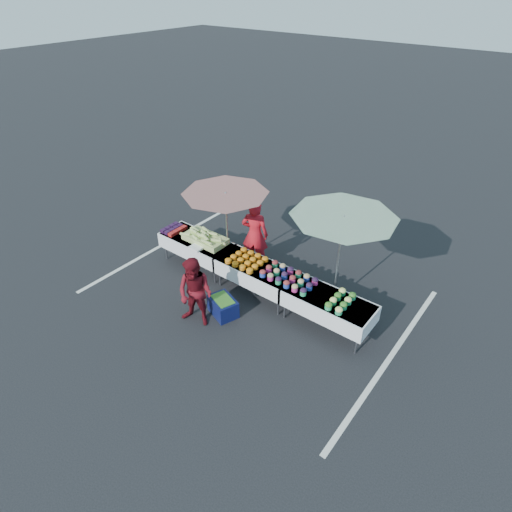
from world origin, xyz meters
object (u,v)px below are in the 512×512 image
Objects in this scene: table_left at (197,245)px; table_center at (256,272)px; vendor at (255,234)px; umbrella_left at (226,200)px; storage_bin at (223,306)px; umbrella_right at (343,224)px; table_right at (328,305)px; customer at (195,293)px.

table_left is 1.80m from table_center.
umbrella_left is (-0.48, -0.45, 0.94)m from vendor.
table_center is 1.06m from storage_bin.
umbrella_left is 2.74m from umbrella_right.
table_right is (3.60, 0.00, 0.00)m from table_left.
table_center is 0.90× the size of umbrella_left.
table_right is 1.21× the size of customer.
customer is (1.44, -1.50, 0.19)m from table_left.
vendor is (-0.69, 0.85, 0.30)m from table_center.
customer is at bearing 77.47° from vendor.
table_left is at bearing -147.70° from umbrella_left.
customer is at bearing -103.44° from table_center.
storage_bin is (-0.11, -0.99, -0.38)m from table_center.
table_center is 2.57× the size of storage_bin.
table_center is (1.80, 0.00, 0.00)m from table_left.
table_center is at bearing -18.92° from umbrella_left.
umbrella_right is at bearing 12.96° from table_left.
umbrella_right is at bearing 157.47° from vendor.
umbrella_left reaches higher than table_right.
customer is at bearing -66.94° from umbrella_left.
customer is at bearing -145.20° from table_right.
storage_bin is at bearing -152.70° from table_right.
vendor is (1.11, 0.85, 0.30)m from table_left.
table_center is 2.21m from umbrella_right.
customer is 2.13× the size of storage_bin.
table_left is at bearing 180.00° from table_center.
table_center is at bearing 103.05° from storage_bin.
table_left reaches higher than storage_bin.
table_left is 0.90× the size of umbrella_left.
customer reaches higher than table_left.
table_right is at bearing 140.67° from vendor.
umbrella_right is at bearing 108.57° from table_right.
umbrella_right reaches higher than vendor.
customer reaches higher than storage_bin.
vendor is at bearing 43.00° from umbrella_left.
vendor is at bearing 37.29° from table_left.
storage_bin is (0.58, -1.83, -0.67)m from vendor.
table_right is 1.06× the size of vendor.
table_right reaches higher than storage_bin.
umbrella_right is at bearing 36.35° from customer.
vendor is at bearing 129.17° from table_center.
table_right is at bearing -71.43° from umbrella_right.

